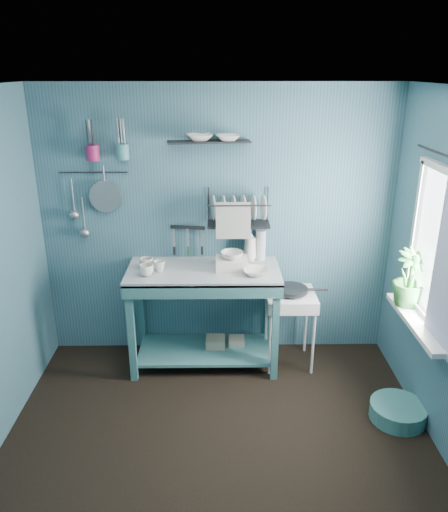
{
  "coord_description": "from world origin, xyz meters",
  "views": [
    {
      "loc": [
        0.0,
        -2.86,
        2.61
      ],
      "look_at": [
        0.05,
        0.85,
        1.2
      ],
      "focal_mm": 35.0,
      "sensor_mm": 36.0,
      "label": 1
    }
  ],
  "objects_px": {
    "wash_tub": "(232,264)",
    "colander": "(105,197)",
    "mug_left": "(146,270)",
    "potted_plant": "(410,278)",
    "mug_mid": "(159,266)",
    "water_bottle": "(261,245)",
    "utensil_cup_magenta": "(93,153)",
    "hotplate_stand": "(289,328)",
    "dish_rack": "(239,208)",
    "floor_basin": "(398,412)",
    "utensil_cup_teal": "(123,152)",
    "work_counter": "(204,316)",
    "frying_pan": "(291,290)",
    "mug_right": "(146,263)",
    "storage_tin_large": "(215,348)",
    "storage_tin_small": "(236,347)",
    "soap_bottle": "(250,245)"
  },
  "relations": [
    {
      "from": "wash_tub",
      "to": "colander",
      "type": "height_order",
      "value": "colander"
    },
    {
      "from": "mug_left",
      "to": "potted_plant",
      "type": "relative_size",
      "value": 0.27
    },
    {
      "from": "mug_mid",
      "to": "wash_tub",
      "type": "xyz_separation_m",
      "value": [
        0.63,
        0.04,
        0.0
      ]
    },
    {
      "from": "wash_tub",
      "to": "water_bottle",
      "type": "distance_m",
      "value": 0.37
    },
    {
      "from": "utensil_cup_magenta",
      "to": "colander",
      "type": "bearing_deg",
      "value": 23.95
    },
    {
      "from": "potted_plant",
      "to": "hotplate_stand",
      "type": "bearing_deg",
      "value": 150.59
    },
    {
      "from": "mug_left",
      "to": "hotplate_stand",
      "type": "bearing_deg",
      "value": 6.4
    },
    {
      "from": "utensil_cup_magenta",
      "to": "potted_plant",
      "type": "height_order",
      "value": "utensil_cup_magenta"
    },
    {
      "from": "dish_rack",
      "to": "water_bottle",
      "type": "bearing_deg",
      "value": 24.57
    },
    {
      "from": "floor_basin",
      "to": "utensil_cup_teal",
      "type": "bearing_deg",
      "value": 154.5
    },
    {
      "from": "work_counter",
      "to": "hotplate_stand",
      "type": "relative_size",
      "value": 1.89
    },
    {
      "from": "frying_pan",
      "to": "potted_plant",
      "type": "bearing_deg",
      "value": -29.41
    },
    {
      "from": "mug_right",
      "to": "utensil_cup_teal",
      "type": "xyz_separation_m",
      "value": [
        -0.18,
        0.21,
        0.94
      ]
    },
    {
      "from": "hotplate_stand",
      "to": "utensil_cup_magenta",
      "type": "height_order",
      "value": "utensil_cup_magenta"
    },
    {
      "from": "wash_tub",
      "to": "dish_rack",
      "type": "xyz_separation_m",
      "value": [
        0.06,
        0.18,
        0.46
      ]
    },
    {
      "from": "dish_rack",
      "to": "storage_tin_large",
      "type": "bearing_deg",
      "value": -142.98
    },
    {
      "from": "mug_left",
      "to": "utensil_cup_teal",
      "type": "bearing_deg",
      "value": 118.22
    },
    {
      "from": "mug_right",
      "to": "dish_rack",
      "type": "height_order",
      "value": "dish_rack"
    },
    {
      "from": "wash_tub",
      "to": "frying_pan",
      "type": "height_order",
      "value": "wash_tub"
    },
    {
      "from": "work_counter",
      "to": "frying_pan",
      "type": "bearing_deg",
      "value": 5.27
    },
    {
      "from": "hotplate_stand",
      "to": "potted_plant",
      "type": "xyz_separation_m",
      "value": [
        0.85,
        -0.48,
        0.71
      ]
    },
    {
      "from": "water_bottle",
      "to": "frying_pan",
      "type": "bearing_deg",
      "value": -42.52
    },
    {
      "from": "mug_left",
      "to": "frying_pan",
      "type": "relative_size",
      "value": 0.41
    },
    {
      "from": "floor_basin",
      "to": "wash_tub",
      "type": "bearing_deg",
      "value": 147.36
    },
    {
      "from": "mug_left",
      "to": "utensil_cup_teal",
      "type": "height_order",
      "value": "utensil_cup_teal"
    },
    {
      "from": "water_bottle",
      "to": "floor_basin",
      "type": "xyz_separation_m",
      "value": [
        1.02,
        -1.07,
        -1.02
      ]
    },
    {
      "from": "mug_right",
      "to": "water_bottle",
      "type": "height_order",
      "value": "water_bottle"
    },
    {
      "from": "storage_tin_large",
      "to": "mug_left",
      "type": "bearing_deg",
      "value": -160.1
    },
    {
      "from": "hotplate_stand",
      "to": "storage_tin_small",
      "type": "distance_m",
      "value": 0.55
    },
    {
      "from": "utensil_cup_teal",
      "to": "utensil_cup_magenta",
      "type": "bearing_deg",
      "value": 180.0
    },
    {
      "from": "wash_tub",
      "to": "floor_basin",
      "type": "xyz_separation_m",
      "value": [
        1.29,
        -0.83,
        -0.93
      ]
    },
    {
      "from": "mug_right",
      "to": "utensil_cup_magenta",
      "type": "distance_m",
      "value": 1.05
    },
    {
      "from": "floor_basin",
      "to": "storage_tin_small",
      "type": "bearing_deg",
      "value": 143.25
    },
    {
      "from": "hotplate_stand",
      "to": "storage_tin_large",
      "type": "relative_size",
      "value": 3.23
    },
    {
      "from": "soap_bottle",
      "to": "storage_tin_small",
      "type": "bearing_deg",
      "value": -135.0
    },
    {
      "from": "mug_mid",
      "to": "dish_rack",
      "type": "relative_size",
      "value": 0.18
    },
    {
      "from": "mug_mid",
      "to": "storage_tin_large",
      "type": "xyz_separation_m",
      "value": [
        0.48,
        0.11,
        -0.89
      ]
    },
    {
      "from": "soap_bottle",
      "to": "dish_rack",
      "type": "relative_size",
      "value": 0.54
    },
    {
      "from": "mug_mid",
      "to": "frying_pan",
      "type": "relative_size",
      "value": 0.33
    },
    {
      "from": "hotplate_stand",
      "to": "storage_tin_large",
      "type": "bearing_deg",
      "value": -177.21
    },
    {
      "from": "mug_mid",
      "to": "utensil_cup_magenta",
      "type": "bearing_deg",
      "value": 153.77
    },
    {
      "from": "soap_bottle",
      "to": "utensil_cup_teal",
      "type": "distance_m",
      "value": 1.38
    },
    {
      "from": "mug_left",
      "to": "dish_rack",
      "type": "xyz_separation_m",
      "value": [
        0.79,
        0.32,
        0.46
      ]
    },
    {
      "from": "potted_plant",
      "to": "utensil_cup_teal",
      "type": "bearing_deg",
      "value": 162.91
    },
    {
      "from": "storage_tin_large",
      "to": "storage_tin_small",
      "type": "bearing_deg",
      "value": 8.53
    },
    {
      "from": "frying_pan",
      "to": "storage_tin_large",
      "type": "bearing_deg",
      "value": 174.24
    },
    {
      "from": "colander",
      "to": "potted_plant",
      "type": "bearing_deg",
      "value": -16.53
    },
    {
      "from": "hotplate_stand",
      "to": "colander",
      "type": "distance_m",
      "value": 2.04
    },
    {
      "from": "work_counter",
      "to": "storage_tin_large",
      "type": "distance_m",
      "value": 0.38
    },
    {
      "from": "potted_plant",
      "to": "mug_mid",
      "type": "bearing_deg",
      "value": 167.7
    }
  ]
}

